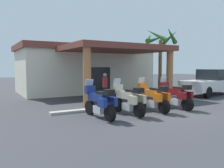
{
  "coord_description": "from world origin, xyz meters",
  "views": [
    {
      "loc": [
        -7.46,
        -8.26,
        2.2
      ],
      "look_at": [
        -1.47,
        2.92,
        1.2
      ],
      "focal_mm": 36.67,
      "sensor_mm": 36.0,
      "label": 1
    }
  ],
  "objects": [
    {
      "name": "curb_strip",
      "position": [
        -1.25,
        1.99,
        0.06
      ],
      "size": [
        7.81,
        0.36,
        0.12
      ],
      "primitive_type": "cube",
      "color": "#ADA89E",
      "rests_on": "ground_plane"
    },
    {
      "name": "motorcycle_orange",
      "position": [
        -0.52,
        0.51,
        0.7
      ],
      "size": [
        0.73,
        2.21,
        1.61
      ],
      "rotation": [
        0.0,
        0.0,
        1.66
      ],
      "color": "black",
      "rests_on": "ground_plane"
    },
    {
      "name": "motorcycle_cream",
      "position": [
        -1.97,
        0.43,
        0.7
      ],
      "size": [
        0.77,
        2.21,
        1.61
      ],
      "rotation": [
        0.0,
        0.0,
        1.69
      ],
      "color": "black",
      "rests_on": "ground_plane"
    },
    {
      "name": "motorcycle_blue",
      "position": [
        -3.43,
        0.39,
        0.7
      ],
      "size": [
        0.8,
        2.21,
        1.61
      ],
      "rotation": [
        0.0,
        0.0,
        1.71
      ],
      "color": "black",
      "rests_on": "ground_plane"
    },
    {
      "name": "pickup_truck_white",
      "position": [
        7.29,
        3.52,
        0.94
      ],
      "size": [
        5.46,
        2.84,
        1.95
      ],
      "rotation": [
        0.0,
        0.0,
        0.19
      ],
      "color": "black",
      "rests_on": "ground_plane"
    },
    {
      "name": "ground_plane",
      "position": [
        0.0,
        0.0,
        0.0
      ],
      "size": [
        80.0,
        80.0,
        0.0
      ],
      "primitive_type": "plane",
      "color": "#38383D"
    },
    {
      "name": "motorcycle_maroon",
      "position": [
        0.93,
        0.48,
        0.7
      ],
      "size": [
        0.74,
        2.21,
        1.61
      ],
      "rotation": [
        0.0,
        0.0,
        1.67
      ],
      "color": "black",
      "rests_on": "ground_plane"
    },
    {
      "name": "palm_tree_near_portico",
      "position": [
        4.36,
        5.82,
        3.93
      ],
      "size": [
        2.6,
        2.7,
        5.12
      ],
      "color": "brown",
      "rests_on": "ground_plane"
    },
    {
      "name": "motel_building",
      "position": [
        -0.09,
        10.25,
        2.01
      ],
      "size": [
        11.34,
        10.93,
        3.86
      ],
      "rotation": [
        0.0,
        0.0,
        0.03
      ],
      "color": "silver",
      "rests_on": "ground_plane"
    },
    {
      "name": "pedestrian",
      "position": [
        -1.16,
        4.45,
        1.03
      ],
      "size": [
        0.39,
        0.41,
        1.76
      ],
      "rotation": [
        0.0,
        0.0,
        2.38
      ],
      "color": "black",
      "rests_on": "ground_plane"
    }
  ]
}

